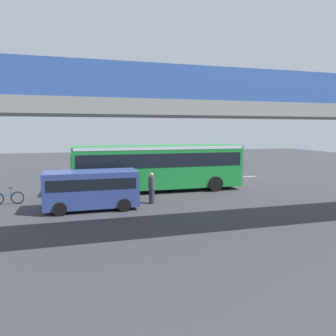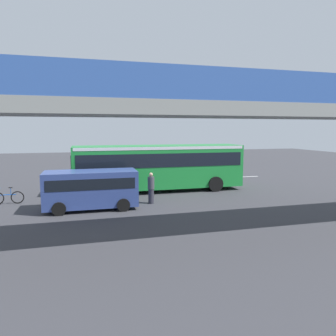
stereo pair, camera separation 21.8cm
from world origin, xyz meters
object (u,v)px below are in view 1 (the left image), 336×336
object	(u,v)px
city_bus	(159,164)
pedestrian	(152,188)
traffic_sign	(215,157)
parked_van	(92,187)
bicycle_blue	(7,198)

from	to	relation	value
city_bus	pedestrian	size ratio (longest dim) A/B	6.44
pedestrian	traffic_sign	world-z (taller)	traffic_sign
parked_van	pedestrian	bearing A→B (deg)	-173.29
parked_van	bicycle_blue	size ratio (longest dim) A/B	2.71
pedestrian	city_bus	bearing A→B (deg)	-110.11
city_bus	traffic_sign	distance (m)	7.20
parked_van	pedestrian	xyz separation A→B (m)	(-3.34, -0.39, -0.30)
parked_van	pedestrian	size ratio (longest dim) A/B	2.68
parked_van	bicycle_blue	xyz separation A→B (m)	(4.60, -2.36, -0.81)
pedestrian	traffic_sign	bearing A→B (deg)	-133.72
city_bus	traffic_sign	bearing A→B (deg)	-146.07
bicycle_blue	city_bus	bearing A→B (deg)	-169.93
traffic_sign	parked_van	bearing A→B (deg)	37.02
bicycle_blue	traffic_sign	distance (m)	16.34
city_bus	traffic_sign	xyz separation A→B (m)	(-5.98, -4.02, 0.01)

